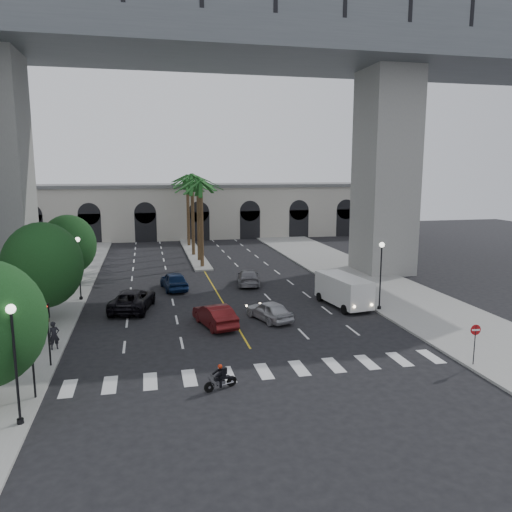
# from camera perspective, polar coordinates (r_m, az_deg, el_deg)

# --- Properties ---
(ground) EXTENTS (140.00, 140.00, 0.00)m
(ground) POSITION_cam_1_polar(r_m,az_deg,el_deg) (28.93, 0.20, -11.92)
(ground) COLOR black
(ground) RESTS_ON ground
(sidewalk_left) EXTENTS (8.00, 100.00, 0.15)m
(sidewalk_left) POSITION_cam_1_polar(r_m,az_deg,el_deg) (43.53, -24.22, -5.22)
(sidewalk_left) COLOR gray
(sidewalk_left) RESTS_ON ground
(sidewalk_right) EXTENTS (8.00, 100.00, 0.15)m
(sidewalk_right) POSITION_cam_1_polar(r_m,az_deg,el_deg) (47.43, 14.06, -3.46)
(sidewalk_right) COLOR gray
(sidewalk_right) RESTS_ON ground
(median) EXTENTS (2.00, 24.00, 0.20)m
(median) POSITION_cam_1_polar(r_m,az_deg,el_deg) (65.36, -7.13, 0.38)
(median) COLOR gray
(median) RESTS_ON ground
(pier_building) EXTENTS (71.00, 10.50, 8.50)m
(pier_building) POSITION_cam_1_polar(r_m,az_deg,el_deg) (81.69, -8.33, 5.17)
(pier_building) COLOR beige
(pier_building) RESTS_ON ground
(bridge) EXTENTS (75.00, 13.00, 26.00)m
(bridge) POSITION_cam_1_polar(r_m,az_deg,el_deg) (49.73, -1.60, 18.82)
(bridge) COLOR gray
(bridge) RESTS_ON ground
(palm_a) EXTENTS (3.20, 3.20, 10.30)m
(palm_a) POSITION_cam_1_polar(r_m,az_deg,el_deg) (54.57, -6.32, 8.05)
(palm_a) COLOR #47331E
(palm_a) RESTS_ON ground
(palm_b) EXTENTS (3.20, 3.20, 10.60)m
(palm_b) POSITION_cam_1_polar(r_m,az_deg,el_deg) (58.55, -6.66, 8.43)
(palm_b) COLOR #47331E
(palm_b) RESTS_ON ground
(palm_c) EXTENTS (3.20, 3.20, 10.10)m
(palm_c) POSITION_cam_1_polar(r_m,az_deg,el_deg) (62.51, -7.31, 8.07)
(palm_c) COLOR #47331E
(palm_c) RESTS_ON ground
(palm_d) EXTENTS (3.20, 3.20, 10.90)m
(palm_d) POSITION_cam_1_polar(r_m,az_deg,el_deg) (66.51, -7.34, 8.81)
(palm_d) COLOR #47331E
(palm_d) RESTS_ON ground
(palm_e) EXTENTS (3.20, 3.20, 10.40)m
(palm_e) POSITION_cam_1_polar(r_m,az_deg,el_deg) (70.48, -7.84, 8.47)
(palm_e) COLOR #47331E
(palm_e) RESTS_ON ground
(palm_f) EXTENTS (3.20, 3.20, 10.70)m
(palm_f) POSITION_cam_1_polar(r_m,az_deg,el_deg) (74.49, -7.87, 8.75)
(palm_f) COLOR #47331E
(palm_f) RESTS_ON ground
(street_tree_mid) EXTENTS (5.44, 5.44, 7.21)m
(street_tree_mid) POSITION_cam_1_polar(r_m,az_deg,el_deg) (37.48, -23.19, -0.98)
(street_tree_mid) COLOR #382616
(street_tree_mid) RESTS_ON ground
(street_tree_far) EXTENTS (5.04, 5.04, 6.68)m
(street_tree_far) POSITION_cam_1_polar(r_m,az_deg,el_deg) (49.22, -20.64, 1.22)
(street_tree_far) COLOR #382616
(street_tree_far) RESTS_ON ground
(lamp_post_left_near) EXTENTS (0.40, 0.40, 5.35)m
(lamp_post_left_near) POSITION_cam_1_polar(r_m,az_deg,el_deg) (23.17, -25.87, -10.07)
(lamp_post_left_near) COLOR black
(lamp_post_left_near) RESTS_ON ground
(lamp_post_left_far) EXTENTS (0.40, 0.40, 5.35)m
(lamp_post_left_far) POSITION_cam_1_polar(r_m,az_deg,el_deg) (43.23, -19.58, -0.75)
(lamp_post_left_far) COLOR black
(lamp_post_left_far) RESTS_ON ground
(lamp_post_right) EXTENTS (0.40, 0.40, 5.35)m
(lamp_post_right) POSITION_cam_1_polar(r_m,az_deg,el_deg) (39.07, 14.08, -1.54)
(lamp_post_right) COLOR black
(lamp_post_right) RESTS_ON ground
(traffic_signal_near) EXTENTS (0.25, 0.18, 3.65)m
(traffic_signal_near) POSITION_cam_1_polar(r_m,az_deg,el_deg) (25.67, -24.25, -9.72)
(traffic_signal_near) COLOR black
(traffic_signal_near) RESTS_ON ground
(traffic_signal_far) EXTENTS (0.25, 0.18, 3.65)m
(traffic_signal_far) POSITION_cam_1_polar(r_m,az_deg,el_deg) (29.41, -22.70, -7.16)
(traffic_signal_far) COLOR black
(traffic_signal_far) RESTS_ON ground
(motorcycle_rider) EXTENTS (1.72, 0.76, 1.30)m
(motorcycle_rider) POSITION_cam_1_polar(r_m,az_deg,el_deg) (25.40, -3.97, -13.70)
(motorcycle_rider) COLOR black
(motorcycle_rider) RESTS_ON ground
(car_a) EXTENTS (3.03, 4.57, 1.44)m
(car_a) POSITION_cam_1_polar(r_m,az_deg,el_deg) (36.12, 1.54, -6.25)
(car_a) COLOR #AAABAF
(car_a) RESTS_ON ground
(car_b) EXTENTS (2.78, 5.01, 1.56)m
(car_b) POSITION_cam_1_polar(r_m,az_deg,el_deg) (34.87, -4.74, -6.77)
(car_b) COLOR #561112
(car_b) RESTS_ON ground
(car_c) EXTENTS (3.87, 6.34, 1.64)m
(car_c) POSITION_cam_1_polar(r_m,az_deg,el_deg) (39.88, -13.93, -4.85)
(car_c) COLOR black
(car_c) RESTS_ON ground
(car_d) EXTENTS (2.80, 5.23, 1.44)m
(car_d) POSITION_cam_1_polar(r_m,az_deg,el_deg) (47.13, -0.88, -2.44)
(car_d) COLOR slate
(car_d) RESTS_ON ground
(car_e) EXTENTS (2.57, 5.06, 1.65)m
(car_e) POSITION_cam_1_polar(r_m,az_deg,el_deg) (45.76, -9.34, -2.80)
(car_e) COLOR #0F2146
(car_e) RESTS_ON ground
(cargo_van) EXTENTS (2.95, 5.96, 2.44)m
(cargo_van) POSITION_cam_1_polar(r_m,az_deg,el_deg) (40.13, 9.98, -3.83)
(cargo_van) COLOR silver
(cargo_van) RESTS_ON ground
(pedestrian_a) EXTENTS (0.72, 0.60, 1.69)m
(pedestrian_a) POSITION_cam_1_polar(r_m,az_deg,el_deg) (32.32, -22.07, -8.43)
(pedestrian_a) COLOR black
(pedestrian_a) RESTS_ON sidewalk_left
(do_not_enter_sign) EXTENTS (0.59, 0.08, 2.42)m
(do_not_enter_sign) POSITION_cam_1_polar(r_m,az_deg,el_deg) (30.03, 23.76, -8.40)
(do_not_enter_sign) COLOR black
(do_not_enter_sign) RESTS_ON ground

